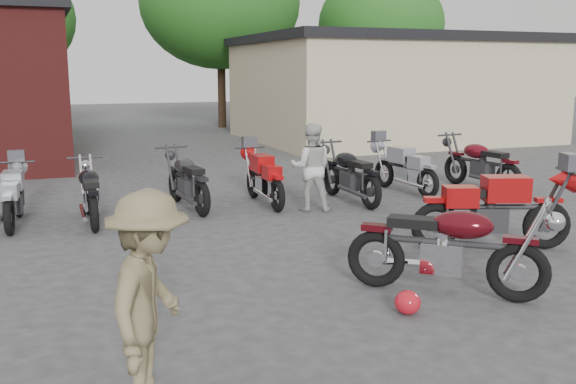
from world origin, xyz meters
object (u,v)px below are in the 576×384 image
object	(u,v)px
row_bike_4	(264,175)
row_bike_7	(480,161)
row_bike_1	(13,194)
row_bike_2	(90,190)
person_light	(311,167)
helmet	(408,302)
person_tan	(150,302)
row_bike_5	(349,171)
sportbike	(495,206)
row_bike_6	(404,166)
row_bike_3	(187,177)
vintage_motorcycle	(450,241)

from	to	relation	value
row_bike_4	row_bike_7	size ratio (longest dim) A/B	0.91
row_bike_1	row_bike_2	xyz separation A→B (m)	(1.20, -0.24, 0.03)
person_light	row_bike_2	xyz separation A→B (m)	(-3.87, 0.46, -0.24)
helmet	row_bike_4	size ratio (longest dim) A/B	0.14
person_tan	row_bike_4	distance (m)	7.62
row_bike_2	row_bike_5	distance (m)	4.88
sportbike	row_bike_6	xyz separation A→B (m)	(1.10, 4.29, -0.07)
sportbike	row_bike_1	bearing A→B (deg)	167.81
row_bike_4	row_bike_6	world-z (taller)	row_bike_6
row_bike_3	sportbike	bearing A→B (deg)	-147.47
row_bike_4	row_bike_5	xyz separation A→B (m)	(1.64, -0.37, 0.04)
row_bike_2	person_tan	bearing A→B (deg)	-179.96
helmet	row_bike_3	size ratio (longest dim) A/B	0.14
vintage_motorcycle	row_bike_7	size ratio (longest dim) A/B	1.03
vintage_motorcycle	row_bike_3	bearing A→B (deg)	147.74
sportbike	row_bike_3	distance (m)	5.60
helmet	person_tan	distance (m)	3.09
sportbike	helmet	bearing A→B (deg)	-125.38
row_bike_2	row_bike_3	world-z (taller)	row_bike_3
row_bike_4	row_bike_6	distance (m)	3.16
person_tan	row_bike_3	bearing A→B (deg)	11.98
person_tan	row_bike_6	world-z (taller)	person_tan
row_bike_7	row_bike_2	bearing A→B (deg)	83.73
sportbike	row_bike_1	xyz separation A→B (m)	(-6.50, 4.08, -0.11)
person_light	person_tan	xyz separation A→B (m)	(-3.91, -6.06, 0.05)
helmet	vintage_motorcycle	bearing A→B (deg)	24.72
row_bike_1	row_bike_4	xyz separation A→B (m)	(4.44, 0.12, 0.03)
person_tan	person_light	bearing A→B (deg)	-6.37
person_light	row_bike_4	xyz separation A→B (m)	(-0.63, 0.82, -0.24)
helmet	row_bike_2	size ratio (longest dim) A/B	0.14
row_bike_1	row_bike_2	distance (m)	1.23
vintage_motorcycle	row_bike_4	distance (m)	5.59
person_tan	row_bike_6	bearing A→B (deg)	-16.29
person_tan	row_bike_2	xyz separation A→B (m)	(0.03, 6.52, -0.29)
row_bike_5	row_bike_7	bearing A→B (deg)	-89.91
sportbike	row_bike_7	distance (m)	4.90
row_bike_3	row_bike_1	bearing A→B (deg)	89.11
person_tan	row_bike_1	world-z (taller)	person_tan
row_bike_2	row_bike_5	world-z (taller)	row_bike_5
row_bike_6	row_bike_7	xyz separation A→B (m)	(1.72, -0.28, 0.05)
person_tan	vintage_motorcycle	bearing A→B (deg)	-43.66
vintage_motorcycle	row_bike_3	distance (m)	6.01
vintage_motorcycle	row_bike_1	distance (m)	7.24
helmet	row_bike_2	distance (m)	6.25
row_bike_1	row_bike_2	bearing A→B (deg)	-96.61
person_light	row_bike_6	xyz separation A→B (m)	(2.53, 0.90, -0.23)
sportbike	row_bike_2	bearing A→B (deg)	163.96
row_bike_1	row_bike_6	xyz separation A→B (m)	(7.60, 0.21, 0.03)
vintage_motorcycle	row_bike_1	bearing A→B (deg)	171.64
row_bike_6	person_light	bearing A→B (deg)	101.63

